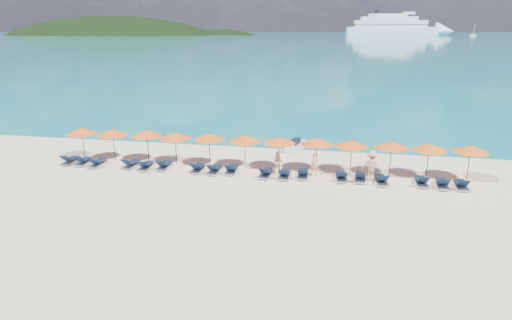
# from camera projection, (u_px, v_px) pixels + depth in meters

# --- Properties ---
(ground) EXTENTS (1400.00, 1400.00, 0.00)m
(ground) POSITION_uv_depth(u_px,v_px,m) (246.00, 197.00, 23.09)
(ground) COLOR beige
(sea) EXTENTS (1600.00, 1300.00, 0.01)m
(sea) POSITION_uv_depth(u_px,v_px,m) (335.00, 34.00, 643.20)
(sea) COLOR #1FA9B2
(sea) RESTS_ON ground
(headland_main) EXTENTS (374.00, 242.00, 126.50)m
(headland_main) POSITION_uv_depth(u_px,v_px,m) (114.00, 63.00, 593.88)
(headland_main) COLOR black
(headland_main) RESTS_ON ground
(headland_small) EXTENTS (162.00, 126.00, 85.50)m
(headland_small) POSITION_uv_depth(u_px,v_px,m) (222.00, 62.00, 585.68)
(headland_small) COLOR black
(headland_small) RESTS_ON ground
(cruise_ship) EXTENTS (139.01, 38.14, 38.25)m
(cruise_ship) POSITION_uv_depth(u_px,v_px,m) (401.00, 27.00, 557.01)
(cruise_ship) COLOR white
(cruise_ship) RESTS_ON ground
(sailboat_far) EXTENTS (6.84, 2.28, 12.54)m
(sailboat_far) POSITION_uv_depth(u_px,v_px,m) (473.00, 35.00, 503.98)
(sailboat_far) COLOR white
(sailboat_far) RESTS_ON ground
(jetski) EXTENTS (1.52, 2.58, 0.86)m
(jetski) POSITION_uv_depth(u_px,v_px,m) (296.00, 146.00, 31.81)
(jetski) COLOR silver
(jetski) RESTS_ON ground
(beachgoer_a) EXTENTS (0.66, 0.61, 1.50)m
(beachgoer_a) POSITION_uv_depth(u_px,v_px,m) (315.00, 164.00, 26.25)
(beachgoer_a) COLOR tan
(beachgoer_a) RESTS_ON ground
(beachgoer_b) EXTENTS (0.75, 0.49, 1.45)m
(beachgoer_b) POSITION_uv_depth(u_px,v_px,m) (278.00, 163.00, 26.62)
(beachgoer_b) COLOR tan
(beachgoer_b) RESTS_ON ground
(beachgoer_c) EXTENTS (1.32, 0.90, 1.86)m
(beachgoer_c) POSITION_uv_depth(u_px,v_px,m) (372.00, 166.00, 25.36)
(beachgoer_c) COLOR tan
(beachgoer_c) RESTS_ON ground
(umbrella_0) EXTENTS (2.10, 2.10, 2.28)m
(umbrella_0) POSITION_uv_depth(u_px,v_px,m) (82.00, 131.00, 29.26)
(umbrella_0) COLOR black
(umbrella_0) RESTS_ON ground
(umbrella_1) EXTENTS (2.10, 2.10, 2.28)m
(umbrella_1) POSITION_uv_depth(u_px,v_px,m) (113.00, 132.00, 28.90)
(umbrella_1) COLOR black
(umbrella_1) RESTS_ON ground
(umbrella_2) EXTENTS (2.10, 2.10, 2.28)m
(umbrella_2) POSITION_uv_depth(u_px,v_px,m) (147.00, 133.00, 28.61)
(umbrella_2) COLOR black
(umbrella_2) RESTS_ON ground
(umbrella_3) EXTENTS (2.10, 2.10, 2.28)m
(umbrella_3) POSITION_uv_depth(u_px,v_px,m) (175.00, 136.00, 27.97)
(umbrella_3) COLOR black
(umbrella_3) RESTS_ON ground
(umbrella_4) EXTENTS (2.10, 2.10, 2.28)m
(umbrella_4) POSITION_uv_depth(u_px,v_px,m) (209.00, 137.00, 27.71)
(umbrella_4) COLOR black
(umbrella_4) RESTS_ON ground
(umbrella_5) EXTENTS (2.10, 2.10, 2.28)m
(umbrella_5) POSITION_uv_depth(u_px,v_px,m) (245.00, 139.00, 27.23)
(umbrella_5) COLOR black
(umbrella_5) RESTS_ON ground
(umbrella_6) EXTENTS (2.10, 2.10, 2.28)m
(umbrella_6) POSITION_uv_depth(u_px,v_px,m) (279.00, 140.00, 26.87)
(umbrella_6) COLOR black
(umbrella_6) RESTS_ON ground
(umbrella_7) EXTENTS (2.10, 2.10, 2.28)m
(umbrella_7) POSITION_uv_depth(u_px,v_px,m) (317.00, 141.00, 26.59)
(umbrella_7) COLOR black
(umbrella_7) RESTS_ON ground
(umbrella_8) EXTENTS (2.10, 2.10, 2.28)m
(umbrella_8) POSITION_uv_depth(u_px,v_px,m) (352.00, 143.00, 26.07)
(umbrella_8) COLOR black
(umbrella_8) RESTS_ON ground
(umbrella_9) EXTENTS (2.10, 2.10, 2.28)m
(umbrella_9) POSITION_uv_depth(u_px,v_px,m) (392.00, 145.00, 25.76)
(umbrella_9) COLOR black
(umbrella_9) RESTS_ON ground
(umbrella_10) EXTENTS (2.10, 2.10, 2.28)m
(umbrella_10) POSITION_uv_depth(u_px,v_px,m) (429.00, 147.00, 25.28)
(umbrella_10) COLOR black
(umbrella_10) RESTS_ON ground
(umbrella_11) EXTENTS (2.10, 2.10, 2.28)m
(umbrella_11) POSITION_uv_depth(u_px,v_px,m) (471.00, 149.00, 24.91)
(umbrella_11) COLOR black
(umbrella_11) RESTS_ON ground
(lounger_0) EXTENTS (0.73, 1.74, 0.66)m
(lounger_0) POSITION_uv_depth(u_px,v_px,m) (70.00, 160.00, 28.80)
(lounger_0) COLOR silver
(lounger_0) RESTS_ON ground
(lounger_1) EXTENTS (0.78, 1.75, 0.66)m
(lounger_1) POSITION_uv_depth(u_px,v_px,m) (83.00, 161.00, 28.62)
(lounger_1) COLOR silver
(lounger_1) RESTS_ON ground
(lounger_2) EXTENTS (0.65, 1.71, 0.66)m
(lounger_2) POSITION_uv_depth(u_px,v_px,m) (97.00, 163.00, 28.23)
(lounger_2) COLOR silver
(lounger_2) RESTS_ON ground
(lounger_3) EXTENTS (0.79, 1.76, 0.66)m
(lounger_3) POSITION_uv_depth(u_px,v_px,m) (131.00, 164.00, 27.99)
(lounger_3) COLOR silver
(lounger_3) RESTS_ON ground
(lounger_4) EXTENTS (0.76, 1.75, 0.66)m
(lounger_4) POSITION_uv_depth(u_px,v_px,m) (146.00, 166.00, 27.63)
(lounger_4) COLOR silver
(lounger_4) RESTS_ON ground
(lounger_5) EXTENTS (0.66, 1.71, 0.66)m
(lounger_5) POSITION_uv_depth(u_px,v_px,m) (164.00, 165.00, 27.74)
(lounger_5) COLOR silver
(lounger_5) RESTS_ON ground
(lounger_6) EXTENTS (0.64, 1.71, 0.66)m
(lounger_6) POSITION_uv_depth(u_px,v_px,m) (198.00, 168.00, 27.19)
(lounger_6) COLOR silver
(lounger_6) RESTS_ON ground
(lounger_7) EXTENTS (0.67, 1.72, 0.66)m
(lounger_7) POSITION_uv_depth(u_px,v_px,m) (214.00, 169.00, 26.93)
(lounger_7) COLOR silver
(lounger_7) RESTS_ON ground
(lounger_8) EXTENTS (0.68, 1.72, 0.66)m
(lounger_8) POSITION_uv_depth(u_px,v_px,m) (231.00, 169.00, 26.93)
(lounger_8) COLOR silver
(lounger_8) RESTS_ON ground
(lounger_9) EXTENTS (0.78, 1.75, 0.66)m
(lounger_9) POSITION_uv_depth(u_px,v_px,m) (266.00, 173.00, 26.27)
(lounger_9) COLOR silver
(lounger_9) RESTS_ON ground
(lounger_10) EXTENTS (0.65, 1.71, 0.66)m
(lounger_10) POSITION_uv_depth(u_px,v_px,m) (284.00, 174.00, 26.04)
(lounger_10) COLOR silver
(lounger_10) RESTS_ON ground
(lounger_11) EXTENTS (0.64, 1.71, 0.66)m
(lounger_11) POSITION_uv_depth(u_px,v_px,m) (303.00, 174.00, 26.11)
(lounger_11) COLOR silver
(lounger_11) RESTS_ON ground
(lounger_12) EXTENTS (0.77, 1.75, 0.66)m
(lounger_12) POSITION_uv_depth(u_px,v_px,m) (341.00, 176.00, 25.64)
(lounger_12) COLOR silver
(lounger_12) RESTS_ON ground
(lounger_13) EXTENTS (0.75, 1.74, 0.66)m
(lounger_13) POSITION_uv_depth(u_px,v_px,m) (360.00, 177.00, 25.53)
(lounger_13) COLOR silver
(lounger_13) RESTS_ON ground
(lounger_14) EXTENTS (0.76, 1.74, 0.66)m
(lounger_14) POSITION_uv_depth(u_px,v_px,m) (381.00, 180.00, 25.08)
(lounger_14) COLOR silver
(lounger_14) RESTS_ON ground
(lounger_15) EXTENTS (0.62, 1.70, 0.66)m
(lounger_15) POSITION_uv_depth(u_px,v_px,m) (421.00, 181.00, 24.84)
(lounger_15) COLOR silver
(lounger_15) RESTS_ON ground
(lounger_16) EXTENTS (0.79, 1.75, 0.66)m
(lounger_16) POSITION_uv_depth(u_px,v_px,m) (442.00, 183.00, 24.48)
(lounger_16) COLOR silver
(lounger_16) RESTS_ON ground
(lounger_17) EXTENTS (0.73, 1.74, 0.66)m
(lounger_17) POSITION_uv_depth(u_px,v_px,m) (461.00, 184.00, 24.31)
(lounger_17) COLOR silver
(lounger_17) RESTS_ON ground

